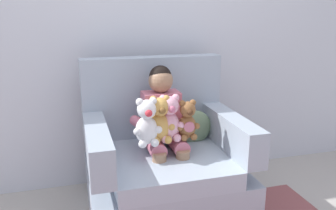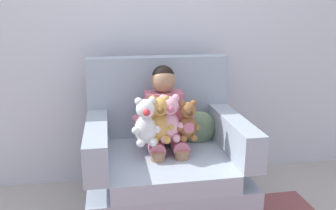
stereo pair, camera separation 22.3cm
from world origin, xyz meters
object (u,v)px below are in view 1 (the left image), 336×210
Objects in this scene: plush_pink at (169,119)px; plush_honey at (160,121)px; plush_white at (147,123)px; armchair at (164,165)px; seated_child at (163,120)px; throw_pillow at (194,127)px; plush_brown at (187,121)px.

plush_pink is 0.07m from plush_honey.
plush_white is (-0.09, -0.03, -0.00)m from plush_honey.
plush_honey is at bearing -115.04° from armchair.
seated_child is (0.01, 0.02, 0.33)m from armchair.
plush_honey is 1.21× the size of throw_pillow.
plush_white is at bearing 173.37° from plush_brown.
plush_brown is at bearing -37.71° from seated_child.
plush_white is 0.51m from throw_pillow.
plush_brown is 1.04× the size of throw_pillow.
armchair reaches higher than seated_child.
armchair is 3.43× the size of plush_white.
seated_child reaches higher than plush_brown.
throw_pillow is at bearing 57.17° from plush_pink.
plush_pink reaches higher than plush_brown.
plush_brown is 0.30m from throw_pillow.
seated_child is at bearing 68.12° from plush_honey.
plush_honey is (-0.07, -0.01, -0.00)m from plush_pink.
plush_brown is (0.14, -0.11, 0.36)m from armchair.
plush_honey reaches higher than plush_white.
seated_child reaches higher than plush_white.
plush_pink is 1.00× the size of plush_honey.
seated_child is at bearing 121.41° from plush_brown.
armchair is 3.42× the size of plush_pink.
plush_brown is 0.29m from plush_white.
plush_pink is at bearing 35.74° from plush_white.
plush_honey is at bearing 38.71° from plush_white.
plush_pink and plush_honey have the same top height.
armchair reaches higher than plush_pink.
armchair is at bearing 66.02° from plush_white.
plush_brown is at bearing 2.84° from plush_honey.
plush_honey is at bearing -144.35° from throw_pillow.
plush_white is (-0.15, -0.14, 0.37)m from armchair.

